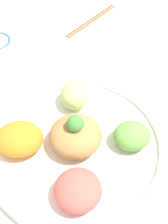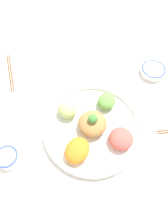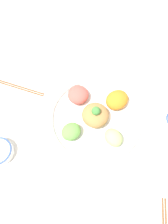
% 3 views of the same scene
% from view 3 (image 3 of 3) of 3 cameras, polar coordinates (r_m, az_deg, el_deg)
% --- Properties ---
extents(ground_plane, '(2.40, 2.40, 0.00)m').
position_cam_3_polar(ground_plane, '(0.82, 4.16, -1.06)').
color(ground_plane, white).
extents(salad_platter, '(0.40, 0.40, 0.11)m').
position_cam_3_polar(salad_platter, '(0.79, 3.32, -1.32)').
color(salad_platter, white).
rests_on(salad_platter, ground_plane).
extents(chopsticks_pair_far, '(0.24, 0.08, 0.01)m').
position_cam_3_polar(chopsticks_pair_far, '(0.93, -19.02, 7.13)').
color(chopsticks_pair_far, brown).
rests_on(chopsticks_pair_far, ground_plane).
extents(serving_spoon_main, '(0.13, 0.04, 0.01)m').
position_cam_3_polar(serving_spoon_main, '(0.77, -10.21, -29.79)').
color(serving_spoon_main, white).
rests_on(serving_spoon_main, ground_plane).
extents(serving_spoon_extra, '(0.08, 0.11, 0.01)m').
position_cam_3_polar(serving_spoon_extra, '(1.00, 6.30, 16.71)').
color(serving_spoon_extra, white).
rests_on(serving_spoon_extra, ground_plane).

